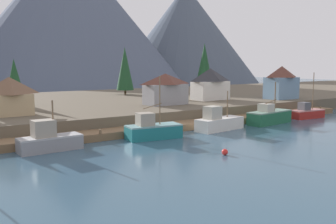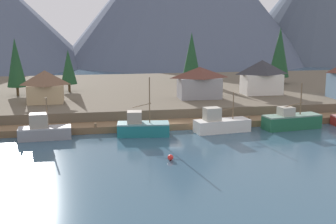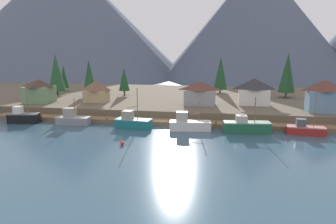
% 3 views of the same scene
% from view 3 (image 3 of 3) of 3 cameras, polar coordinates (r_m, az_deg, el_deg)
% --- Properties ---
extents(ground_plane, '(400.00, 400.00, 1.00)m').
position_cam_3_polar(ground_plane, '(86.49, 1.09, 0.10)').
color(ground_plane, '#335166').
extents(dock, '(80.00, 4.00, 1.60)m').
position_cam_3_polar(dock, '(68.93, -1.24, -1.86)').
color(dock, brown).
rests_on(dock, ground_plane).
extents(shoreline_bank, '(400.00, 56.00, 2.50)m').
position_cam_3_polar(shoreline_bank, '(97.90, 2.19, 2.42)').
color(shoreline_bank, brown).
rests_on(shoreline_bank, ground_plane).
extents(mountain_west_peak, '(157.54, 157.54, 77.19)m').
position_cam_3_polar(mountain_west_peak, '(223.45, -18.19, 16.30)').
color(mountain_west_peak, '#4C566B').
rests_on(mountain_west_peak, ground_plane).
extents(mountain_central_peak, '(73.86, 73.86, 46.48)m').
position_cam_3_polar(mountain_central_peak, '(203.49, -11.40, 12.86)').
color(mountain_central_peak, slate).
rests_on(mountain_central_peak, ground_plane).
extents(mountain_east_peak, '(113.49, 113.49, 68.79)m').
position_cam_3_polar(mountain_east_peak, '(200.34, 15.87, 15.90)').
color(mountain_east_peak, '#4C566B').
rests_on(mountain_east_peak, ground_plane).
extents(fishing_boat_black, '(6.98, 3.63, 8.95)m').
position_cam_3_polar(fishing_boat_black, '(77.44, -25.00, -0.83)').
color(fishing_boat_black, black).
rests_on(fishing_boat_black, ground_plane).
extents(fishing_boat_grey, '(7.32, 2.93, 5.91)m').
position_cam_3_polar(fishing_boat_grey, '(71.71, -17.07, -1.19)').
color(fishing_boat_grey, gray).
rests_on(fishing_boat_grey, ground_plane).
extents(fishing_boat_teal, '(7.78, 3.92, 8.53)m').
position_cam_3_polar(fishing_boat_teal, '(66.15, -6.48, -1.83)').
color(fishing_boat_teal, '#196B70').
rests_on(fishing_boat_teal, ground_plane).
extents(fishing_boat_white, '(8.66, 3.87, 5.97)m').
position_cam_3_polar(fishing_boat_white, '(63.82, 3.83, -2.23)').
color(fishing_boat_white, silver).
rests_on(fishing_boat_white, ground_plane).
extents(fishing_boat_green, '(9.39, 3.97, 7.10)m').
position_cam_3_polar(fishing_boat_green, '(63.64, 14.14, -2.58)').
color(fishing_boat_green, '#1E5B3D').
rests_on(fishing_boat_green, ground_plane).
extents(fishing_boat_red, '(7.17, 2.86, 8.57)m').
position_cam_3_polar(fishing_boat_red, '(66.07, 23.80, -2.91)').
color(fishing_boat_red, maroon).
rests_on(fishing_boat_red, ground_plane).
extents(house_white, '(7.90, 4.62, 6.76)m').
position_cam_3_polar(house_white, '(81.77, 15.47, 3.66)').
color(house_white, silver).
rests_on(house_white, shoreline_bank).
extents(house_grey, '(8.10, 4.56, 5.88)m').
position_cam_3_polar(house_grey, '(78.93, 5.87, 3.42)').
color(house_grey, gray).
rests_on(house_grey, shoreline_bank).
extents(house_tan, '(6.27, 4.63, 5.74)m').
position_cam_3_polar(house_tan, '(85.62, -13.01, 3.74)').
color(house_tan, tan).
rests_on(house_tan, shoreline_bank).
extents(house_green, '(7.17, 6.23, 6.13)m').
position_cam_3_polar(house_green, '(89.65, -22.57, 3.61)').
color(house_green, '#6B8E66').
rests_on(house_green, shoreline_bank).
extents(house_blue, '(7.18, 4.67, 7.22)m').
position_cam_3_polar(house_blue, '(77.52, 26.63, 2.68)').
color(house_blue, '#6689A8').
rests_on(house_blue, shoreline_bank).
extents(conifer_near_left, '(5.14, 5.14, 12.73)m').
position_cam_3_polar(conifer_near_left, '(102.12, -19.80, 6.84)').
color(conifer_near_left, '#4C3823').
rests_on(conifer_near_left, shoreline_bank).
extents(conifer_near_right, '(3.04, 3.04, 9.04)m').
position_cam_3_polar(conifer_near_right, '(112.09, -18.56, 6.21)').
color(conifer_near_right, '#4C3823').
rests_on(conifer_near_right, shoreline_bank).
extents(conifer_mid_left, '(3.30, 3.30, 8.61)m').
position_cam_3_polar(conifer_mid_left, '(96.49, -8.06, 5.98)').
color(conifer_mid_left, '#4C3823').
rests_on(conifer_mid_left, shoreline_bank).
extents(conifer_mid_right, '(3.66, 3.66, 11.10)m').
position_cam_3_polar(conifer_mid_right, '(96.60, -14.24, 6.54)').
color(conifer_mid_right, '#4C3823').
rests_on(conifer_mid_right, shoreline_bank).
extents(conifer_back_left, '(4.76, 4.76, 13.13)m').
position_cam_3_polar(conifer_back_left, '(97.66, 21.02, 6.76)').
color(conifer_back_left, '#4C3823').
rests_on(conifer_back_left, shoreline_bank).
extents(conifer_back_right, '(4.41, 4.41, 11.95)m').
position_cam_3_polar(conifer_back_right, '(103.89, 9.60, 7.09)').
color(conifer_back_right, '#4C3823').
rests_on(conifer_back_right, shoreline_bank).
extents(channel_buoy, '(0.70, 0.70, 0.70)m').
position_cam_3_polar(channel_buoy, '(54.31, -8.39, -5.69)').
color(channel_buoy, red).
rests_on(channel_buoy, ground_plane).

